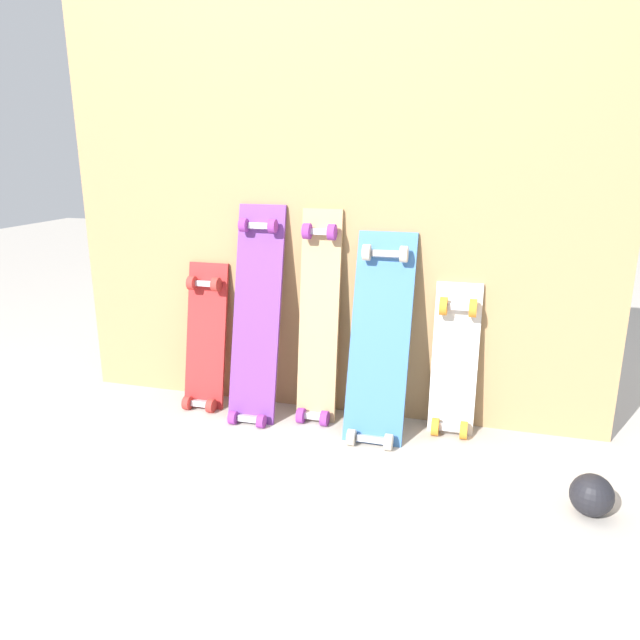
# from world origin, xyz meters

# --- Properties ---
(ground_plane) EXTENTS (12.00, 12.00, 0.00)m
(ground_plane) POSITION_xyz_m (0.00, 0.00, 0.00)
(ground_plane) COLOR #B2AAA0
(plywood_wall_panel) EXTENTS (2.26, 0.04, 1.80)m
(plywood_wall_panel) POSITION_xyz_m (0.00, 0.07, 0.90)
(plywood_wall_panel) COLOR tan
(plywood_wall_panel) RESTS_ON ground
(skateboard_red) EXTENTS (0.18, 0.20, 0.69)m
(skateboard_red) POSITION_xyz_m (-0.53, -0.04, 0.28)
(skateboard_red) COLOR #B22626
(skateboard_red) RESTS_ON ground
(skateboard_purple) EXTENTS (0.20, 0.28, 0.94)m
(skateboard_purple) POSITION_xyz_m (-0.27, -0.07, 0.40)
(skateboard_purple) COLOR #6B338C
(skateboard_purple) RESTS_ON ground
(skateboard_natural) EXTENTS (0.16, 0.19, 0.93)m
(skateboard_natural) POSITION_xyz_m (-0.02, -0.03, 0.40)
(skateboard_natural) COLOR tan
(skateboard_natural) RESTS_ON ground
(skateboard_blue) EXTENTS (0.23, 0.32, 0.85)m
(skateboard_blue) POSITION_xyz_m (0.25, -0.10, 0.36)
(skateboard_blue) COLOR #386BAD
(skateboard_blue) RESTS_ON ground
(skateboard_white) EXTENTS (0.18, 0.16, 0.66)m
(skateboard_white) POSITION_xyz_m (0.53, -0.01, 0.27)
(skateboard_white) COLOR silver
(skateboard_white) RESTS_ON ground
(rubber_ball) EXTENTS (0.13, 0.13, 0.13)m
(rubber_ball) POSITION_xyz_m (0.99, -0.48, 0.07)
(rubber_ball) COLOR black
(rubber_ball) RESTS_ON ground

